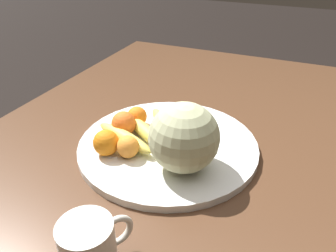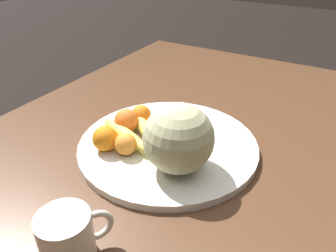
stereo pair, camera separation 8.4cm
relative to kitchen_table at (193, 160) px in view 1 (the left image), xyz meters
The scene contains 10 objects.
kitchen_table is the anchor object (origin of this frame).
fruit_bowl 0.12m from the kitchen_table, 34.25° to the right, with size 0.47×0.47×0.02m.
melon 0.23m from the kitchen_table, ahead, with size 0.16×0.16×0.16m.
banana_bunch 0.15m from the kitchen_table, 60.67° to the right, with size 0.29×0.28×0.04m.
orange_front_left 0.24m from the kitchen_table, 34.23° to the right, with size 0.06×0.06×0.06m.
orange_front_right 0.28m from the kitchen_table, 43.33° to the right, with size 0.07×0.07×0.07m.
orange_mid_center 0.23m from the kitchen_table, 65.16° to the right, with size 0.07×0.07×0.07m.
orange_back_left 0.21m from the kitchen_table, 81.96° to the right, with size 0.06×0.06×0.06m.
produce_tag 0.24m from the kitchen_table, 48.85° to the right, with size 0.10×0.07×0.00m.
ceramic_mug 0.47m from the kitchen_table, ahead, with size 0.12×0.10×0.10m.
Camera 1 is at (0.73, 0.24, 1.22)m, focal length 35.00 mm.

